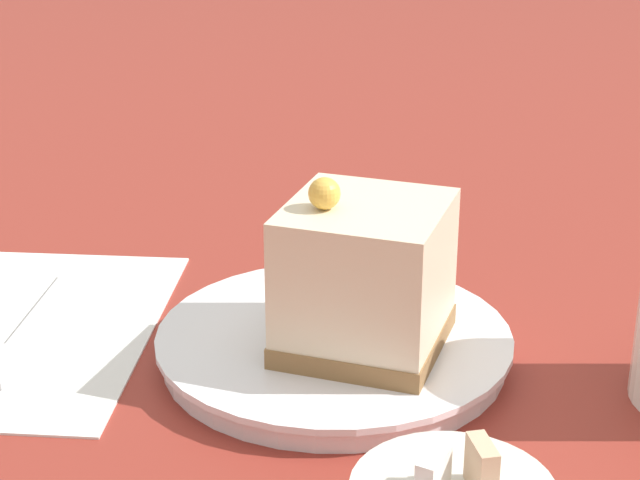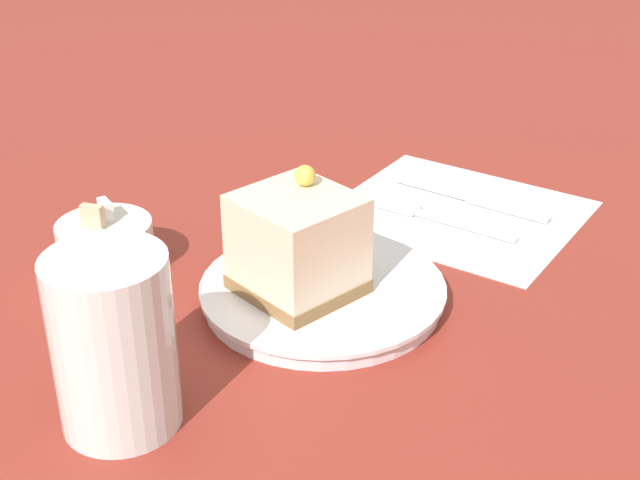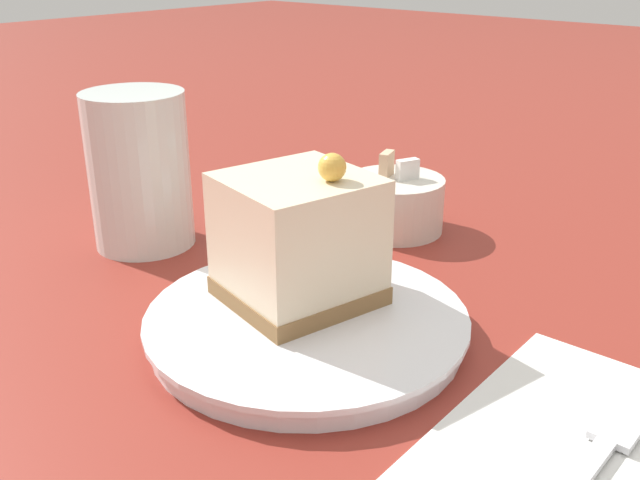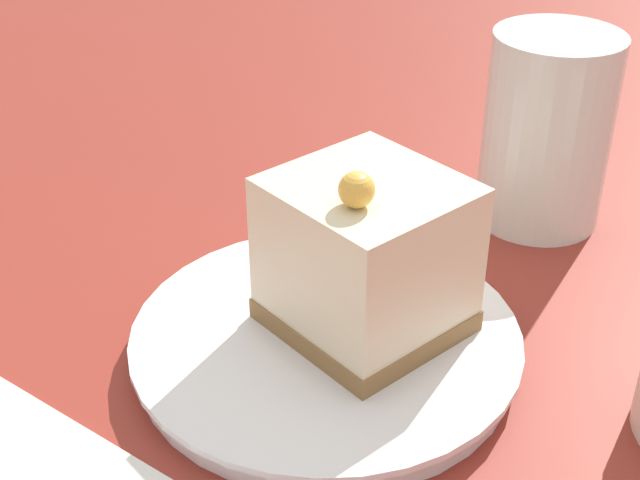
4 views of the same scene
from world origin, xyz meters
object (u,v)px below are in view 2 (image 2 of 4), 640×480
(plate, at_px, (323,292))
(knife, at_px, (484,202))
(drinking_glass, at_px, (110,341))
(fork, at_px, (432,216))
(cake_slice, at_px, (301,242))
(sugar_bowl, at_px, (106,246))

(plate, distance_m, knife, 0.25)
(plate, height_order, drinking_glass, drinking_glass)
(plate, height_order, fork, plate)
(fork, xyz_separation_m, drinking_glass, (-0.40, 0.03, 0.06))
(drinking_glass, bearing_deg, knife, -7.85)
(cake_slice, xyz_separation_m, drinking_glass, (-0.20, 0.02, 0.00))
(fork, height_order, knife, same)
(sugar_bowl, bearing_deg, cake_slice, -73.66)
(cake_slice, bearing_deg, plate, -30.08)
(fork, xyz_separation_m, sugar_bowl, (-0.26, 0.19, 0.02))
(drinking_glass, bearing_deg, fork, -4.72)
(plate, xyz_separation_m, sugar_bowl, (-0.07, 0.19, 0.01))
(plate, bearing_deg, knife, -7.50)
(plate, distance_m, cake_slice, 0.05)
(cake_slice, xyz_separation_m, fork, (0.21, -0.02, -0.06))
(drinking_glass, bearing_deg, plate, -8.26)
(fork, relative_size, sugar_bowl, 1.82)
(knife, distance_m, drinking_glass, 0.47)
(plate, xyz_separation_m, cake_slice, (-0.01, 0.01, 0.05))
(cake_slice, relative_size, fork, 0.69)
(fork, bearing_deg, drinking_glass, 175.56)
(sugar_bowl, bearing_deg, knife, -35.38)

